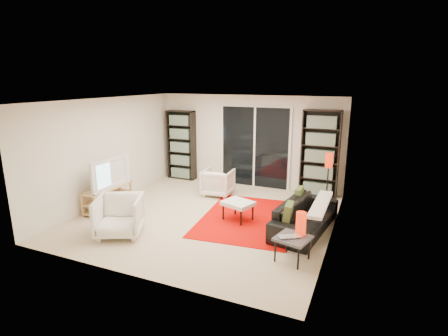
{
  "coord_description": "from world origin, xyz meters",
  "views": [
    {
      "loc": [
        3.04,
        -6.16,
        2.79
      ],
      "look_at": [
        0.25,
        0.3,
        1.0
      ],
      "focal_mm": 28.0,
      "sensor_mm": 36.0,
      "label": 1
    }
  ],
  "objects_px": {
    "armchair_back": "(218,182)",
    "armchair_front": "(119,216)",
    "bookshelf_right": "(320,154)",
    "tv_stand": "(108,197)",
    "bookshelf_left": "(181,145)",
    "side_table": "(293,240)",
    "ottoman": "(238,204)",
    "sofa": "(305,216)",
    "floor_lamp": "(329,167)"
  },
  "relations": [
    {
      "from": "tv_stand",
      "to": "sofa",
      "type": "xyz_separation_m",
      "value": [
        4.23,
        0.57,
        0.02
      ]
    },
    {
      "from": "bookshelf_left",
      "to": "tv_stand",
      "type": "distance_m",
      "value": 2.89
    },
    {
      "from": "side_table",
      "to": "floor_lamp",
      "type": "distance_m",
      "value": 2.88
    },
    {
      "from": "floor_lamp",
      "to": "armchair_front",
      "type": "bearing_deg",
      "value": -136.08
    },
    {
      "from": "sofa",
      "to": "ottoman",
      "type": "distance_m",
      "value": 1.35
    },
    {
      "from": "sofa",
      "to": "armchair_front",
      "type": "height_order",
      "value": "armchair_front"
    },
    {
      "from": "armchair_back",
      "to": "bookshelf_right",
      "type": "bearing_deg",
      "value": -161.51
    },
    {
      "from": "bookshelf_left",
      "to": "sofa",
      "type": "height_order",
      "value": "bookshelf_left"
    },
    {
      "from": "side_table",
      "to": "floor_lamp",
      "type": "relative_size",
      "value": 0.49
    },
    {
      "from": "armchair_back",
      "to": "floor_lamp",
      "type": "height_order",
      "value": "floor_lamp"
    },
    {
      "from": "ottoman",
      "to": "side_table",
      "type": "xyz_separation_m",
      "value": [
        1.38,
        -1.19,
        0.01
      ]
    },
    {
      "from": "armchair_front",
      "to": "bookshelf_left",
      "type": "bearing_deg",
      "value": 77.28
    },
    {
      "from": "bookshelf_right",
      "to": "armchair_front",
      "type": "distance_m",
      "value": 4.86
    },
    {
      "from": "armchair_back",
      "to": "armchair_front",
      "type": "xyz_separation_m",
      "value": [
        -0.71,
        -2.82,
        0.05
      ]
    },
    {
      "from": "bookshelf_left",
      "to": "tv_stand",
      "type": "xyz_separation_m",
      "value": [
        -0.27,
        -2.78,
        -0.71
      ]
    },
    {
      "from": "ottoman",
      "to": "armchair_front",
      "type": "bearing_deg",
      "value": -139.13
    },
    {
      "from": "side_table",
      "to": "armchair_front",
      "type": "bearing_deg",
      "value": -174.1
    },
    {
      "from": "bookshelf_right",
      "to": "sofa",
      "type": "bearing_deg",
      "value": -87.27
    },
    {
      "from": "armchair_front",
      "to": "armchair_back",
      "type": "bearing_deg",
      "value": 50.26
    },
    {
      "from": "tv_stand",
      "to": "armchair_front",
      "type": "height_order",
      "value": "armchair_front"
    },
    {
      "from": "tv_stand",
      "to": "side_table",
      "type": "distance_m",
      "value": 4.32
    },
    {
      "from": "tv_stand",
      "to": "armchair_front",
      "type": "distance_m",
      "value": 1.52
    },
    {
      "from": "sofa",
      "to": "floor_lamp",
      "type": "relative_size",
      "value": 1.61
    },
    {
      "from": "armchair_back",
      "to": "ottoman",
      "type": "distance_m",
      "value": 1.67
    },
    {
      "from": "bookshelf_right",
      "to": "sofa",
      "type": "distance_m",
      "value": 2.34
    },
    {
      "from": "bookshelf_right",
      "to": "armchair_front",
      "type": "height_order",
      "value": "bookshelf_right"
    },
    {
      "from": "tv_stand",
      "to": "armchair_front",
      "type": "relative_size",
      "value": 1.53
    },
    {
      "from": "bookshelf_right",
      "to": "armchair_front",
      "type": "xyz_separation_m",
      "value": [
        -2.98,
        -3.78,
        -0.68
      ]
    },
    {
      "from": "ottoman",
      "to": "tv_stand",
      "type": "bearing_deg",
      "value": -169.96
    },
    {
      "from": "side_table",
      "to": "armchair_back",
      "type": "bearing_deg",
      "value": 134.08
    },
    {
      "from": "side_table",
      "to": "ottoman",
      "type": "bearing_deg",
      "value": 139.3
    },
    {
      "from": "bookshelf_left",
      "to": "bookshelf_right",
      "type": "distance_m",
      "value": 3.85
    },
    {
      "from": "ottoman",
      "to": "floor_lamp",
      "type": "relative_size",
      "value": 0.58
    },
    {
      "from": "bookshelf_right",
      "to": "ottoman",
      "type": "relative_size",
      "value": 2.99
    },
    {
      "from": "bookshelf_left",
      "to": "armchair_back",
      "type": "distance_m",
      "value": 1.96
    },
    {
      "from": "bookshelf_left",
      "to": "tv_stand",
      "type": "height_order",
      "value": "bookshelf_left"
    },
    {
      "from": "armchair_front",
      "to": "ottoman",
      "type": "xyz_separation_m",
      "value": [
        1.74,
        1.51,
        -0.02
      ]
    },
    {
      "from": "bookshelf_right",
      "to": "tv_stand",
      "type": "height_order",
      "value": "bookshelf_right"
    },
    {
      "from": "bookshelf_right",
      "to": "armchair_back",
      "type": "distance_m",
      "value": 2.58
    },
    {
      "from": "bookshelf_left",
      "to": "floor_lamp",
      "type": "height_order",
      "value": "bookshelf_left"
    },
    {
      "from": "armchair_back",
      "to": "ottoman",
      "type": "height_order",
      "value": "armchair_back"
    },
    {
      "from": "bookshelf_left",
      "to": "armchair_front",
      "type": "distance_m",
      "value": 3.93
    },
    {
      "from": "ottoman",
      "to": "side_table",
      "type": "height_order",
      "value": "same"
    },
    {
      "from": "armchair_front",
      "to": "side_table",
      "type": "distance_m",
      "value": 3.14
    },
    {
      "from": "bookshelf_right",
      "to": "tv_stand",
      "type": "distance_m",
      "value": 5.03
    },
    {
      "from": "tv_stand",
      "to": "sofa",
      "type": "relative_size",
      "value": 0.64
    },
    {
      "from": "sofa",
      "to": "ottoman",
      "type": "height_order",
      "value": "sofa"
    },
    {
      "from": "armchair_back",
      "to": "armchair_front",
      "type": "distance_m",
      "value": 2.91
    },
    {
      "from": "armchair_front",
      "to": "ottoman",
      "type": "bearing_deg",
      "value": 15.22
    },
    {
      "from": "side_table",
      "to": "bookshelf_left",
      "type": "bearing_deg",
      "value": 139.08
    }
  ]
}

